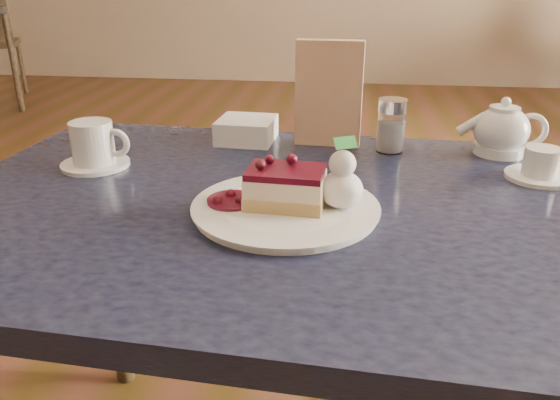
# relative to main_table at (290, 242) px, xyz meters

# --- Properties ---
(main_table) EXTENTS (1.26, 0.88, 0.76)m
(main_table) POSITION_rel_main_table_xyz_m (0.00, 0.00, 0.00)
(main_table) COLOR #1E2337
(main_table) RESTS_ON ground
(dessert_plate) EXTENTS (0.29, 0.29, 0.01)m
(dessert_plate) POSITION_rel_main_table_xyz_m (-0.00, -0.05, 0.09)
(dessert_plate) COLOR white
(dessert_plate) RESTS_ON main_table
(cheesecake_slice) EXTENTS (0.13, 0.09, 0.06)m
(cheesecake_slice) POSITION_rel_main_table_xyz_m (-0.00, -0.05, 0.12)
(cheesecake_slice) COLOR tan
(cheesecake_slice) RESTS_ON dessert_plate
(whipped_cream) EXTENTS (0.07, 0.07, 0.06)m
(whipped_cream) POSITION_rel_main_table_xyz_m (0.08, -0.05, 0.12)
(whipped_cream) COLOR white
(whipped_cream) RESTS_ON dessert_plate
(berry_sauce) EXTENTS (0.08, 0.08, 0.01)m
(berry_sauce) POSITION_rel_main_table_xyz_m (-0.09, -0.05, 0.09)
(berry_sauce) COLOR #3A0D1C
(berry_sauce) RESTS_ON dessert_plate
(coffee_set) EXTENTS (0.14, 0.13, 0.09)m
(coffee_set) POSITION_rel_main_table_xyz_m (-0.40, 0.12, 0.12)
(coffee_set) COLOR white
(coffee_set) RESTS_ON main_table
(tea_set) EXTENTS (0.21, 0.26, 0.11)m
(tea_set) POSITION_rel_main_table_xyz_m (0.41, 0.27, 0.12)
(tea_set) COLOR white
(tea_set) RESTS_ON main_table
(menu_card) EXTENTS (0.14, 0.04, 0.22)m
(menu_card) POSITION_rel_main_table_xyz_m (0.05, 0.32, 0.19)
(menu_card) COLOR beige
(menu_card) RESTS_ON main_table
(sugar_shaker) EXTENTS (0.06, 0.06, 0.11)m
(sugar_shaker) POSITION_rel_main_table_xyz_m (0.18, 0.29, 0.14)
(sugar_shaker) COLOR white
(sugar_shaker) RESTS_ON main_table
(napkin_stack) EXTENTS (0.13, 0.13, 0.05)m
(napkin_stack) POSITION_rel_main_table_xyz_m (-0.14, 0.33, 0.11)
(napkin_stack) COLOR white
(napkin_stack) RESTS_ON main_table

